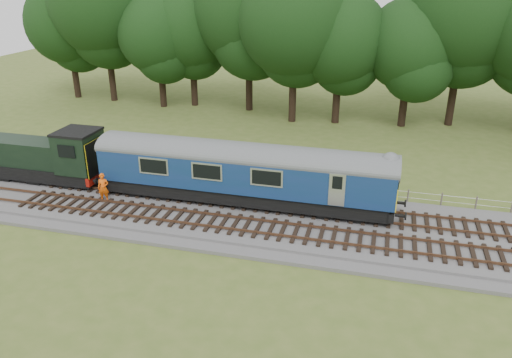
# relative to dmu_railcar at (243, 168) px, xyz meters

# --- Properties ---
(ground) EXTENTS (120.00, 120.00, 0.00)m
(ground) POSITION_rel_dmu_railcar_xyz_m (3.85, -1.40, -2.61)
(ground) COLOR #4B6023
(ground) RESTS_ON ground
(ballast) EXTENTS (70.00, 7.00, 0.35)m
(ballast) POSITION_rel_dmu_railcar_xyz_m (3.85, -1.40, -2.43)
(ballast) COLOR #4C4C4F
(ballast) RESTS_ON ground
(track_north) EXTENTS (67.20, 2.40, 0.21)m
(track_north) POSITION_rel_dmu_railcar_xyz_m (3.85, -0.00, -2.19)
(track_north) COLOR black
(track_north) RESTS_ON ballast
(track_south) EXTENTS (67.20, 2.40, 0.21)m
(track_south) POSITION_rel_dmu_railcar_xyz_m (3.85, -3.00, -2.19)
(track_south) COLOR black
(track_south) RESTS_ON ballast
(fence) EXTENTS (64.00, 0.12, 1.00)m
(fence) POSITION_rel_dmu_railcar_xyz_m (3.85, 3.10, -2.61)
(fence) COLOR #6B6054
(fence) RESTS_ON ground
(tree_line) EXTENTS (70.00, 8.00, 18.00)m
(tree_line) POSITION_rel_dmu_railcar_xyz_m (3.85, 20.60, -2.61)
(tree_line) COLOR black
(tree_line) RESTS_ON ground
(dmu_railcar) EXTENTS (18.05, 2.86, 3.88)m
(dmu_railcar) POSITION_rel_dmu_railcar_xyz_m (0.00, 0.00, 0.00)
(dmu_railcar) COLOR black
(dmu_railcar) RESTS_ON ground
(shunter_loco) EXTENTS (8.92, 2.60, 3.38)m
(shunter_loco) POSITION_rel_dmu_railcar_xyz_m (-13.93, 0.00, -0.63)
(shunter_loco) COLOR black
(shunter_loco) RESTS_ON ground
(worker) EXTENTS (0.77, 0.61, 1.84)m
(worker) POSITION_rel_dmu_railcar_xyz_m (-8.41, -2.06, -1.34)
(worker) COLOR #FF5E0D
(worker) RESTS_ON ballast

